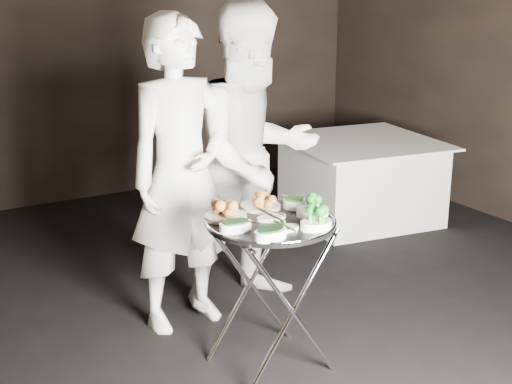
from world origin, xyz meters
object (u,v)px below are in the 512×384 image
waiter_left (181,175)px  dining_table (360,179)px  tray_stand (270,287)px  waiter_right (254,158)px  serving_tray (271,222)px

waiter_left → dining_table: (2.17, 1.02, -0.58)m
tray_stand → waiter_right: waiter_right is taller
tray_stand → waiter_left: bearing=103.1°
waiter_left → serving_tray: bearing=-83.4°
tray_stand → waiter_left: size_ratio=0.44×
waiter_right → tray_stand: bearing=-117.3°
tray_stand → waiter_left: waiter_left is taller
dining_table → waiter_left: bearing=-154.8°
serving_tray → waiter_right: bearing=65.3°
tray_stand → serving_tray: 0.37m
waiter_left → waiter_right: bearing=-0.5°
serving_tray → waiter_left: bearing=103.1°
waiter_left → waiter_right: (0.53, 0.05, 0.03)m
tray_stand → waiter_right: size_ratio=0.43×
serving_tray → waiter_right: waiter_right is taller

